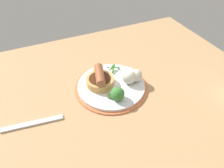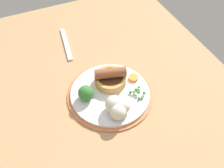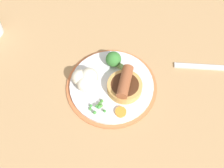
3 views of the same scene
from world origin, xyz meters
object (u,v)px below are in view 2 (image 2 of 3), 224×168
(carrot_slice_2, at_px, (133,78))
(pea_pile, at_px, (138,92))
(cauliflower_floret, at_px, (118,107))
(sausage_pudding, at_px, (110,78))
(fork, at_px, (66,44))
(dinner_plate, at_px, (110,93))
(broccoli_floret_near, at_px, (86,93))

(carrot_slice_2, bearing_deg, pea_pile, -15.53)
(cauliflower_floret, relative_size, carrot_slice_2, 2.46)
(cauliflower_floret, bearing_deg, pea_pile, 112.30)
(sausage_pudding, relative_size, carrot_slice_2, 3.27)
(cauliflower_floret, bearing_deg, fork, -173.11)
(pea_pile, bearing_deg, dinner_plate, -121.01)
(broccoli_floret_near, distance_m, carrot_slice_2, 0.16)
(pea_pile, bearing_deg, broccoli_floret_near, -109.48)
(sausage_pudding, bearing_deg, cauliflower_floret, 92.15)
(cauliflower_floret, height_order, carrot_slice_2, cauliflower_floret)
(broccoli_floret_near, bearing_deg, sausage_pudding, 144.58)
(sausage_pudding, xyz_separation_m, cauliflower_floret, (0.11, -0.03, 0.00))
(broccoli_floret_near, distance_m, cauliflower_floret, 0.10)
(pea_pile, distance_m, fork, 0.35)
(dinner_plate, height_order, carrot_slice_2, carrot_slice_2)
(sausage_pudding, height_order, fork, sausage_pudding)
(broccoli_floret_near, xyz_separation_m, fork, (-0.27, 0.02, -0.03))
(carrot_slice_2, height_order, fork, carrot_slice_2)
(broccoli_floret_near, xyz_separation_m, cauliflower_floret, (0.08, 0.06, 0.00))
(sausage_pudding, xyz_separation_m, broccoli_floret_near, (0.03, -0.09, 0.00))
(pea_pile, bearing_deg, fork, -158.78)
(pea_pile, relative_size, broccoli_floret_near, 0.86)
(sausage_pudding, height_order, broccoli_floret_near, sausage_pudding)
(broccoli_floret_near, bearing_deg, pea_pile, 109.28)
(dinner_plate, height_order, fork, dinner_plate)
(dinner_plate, xyz_separation_m, fork, (-0.28, -0.05, -0.00))
(cauliflower_floret, xyz_separation_m, carrot_slice_2, (-0.09, 0.10, -0.02))
(fork, bearing_deg, carrot_slice_2, 35.79)
(carrot_slice_2, bearing_deg, sausage_pudding, -102.47)
(pea_pile, bearing_deg, cauliflower_floret, -67.70)
(pea_pile, xyz_separation_m, carrot_slice_2, (-0.06, 0.02, -0.01))
(sausage_pudding, height_order, carrot_slice_2, sausage_pudding)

